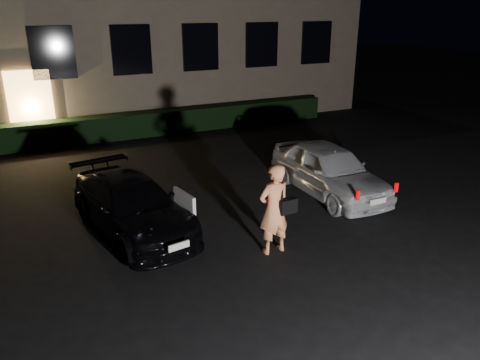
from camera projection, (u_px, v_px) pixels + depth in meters
name	position (u px, v px, depth m)	size (l,w,h in m)	color
ground	(295.00, 276.00, 8.23)	(80.00, 80.00, 0.00)	black
hedge	(140.00, 124.00, 16.93)	(15.00, 0.70, 0.85)	black
sedan	(132.00, 205.00, 9.74)	(2.22, 4.11, 1.13)	black
hatch	(329.00, 170.00, 11.63)	(1.53, 3.74, 1.27)	silver
man	(275.00, 209.00, 8.74)	(0.76, 0.48, 1.78)	#FF9760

